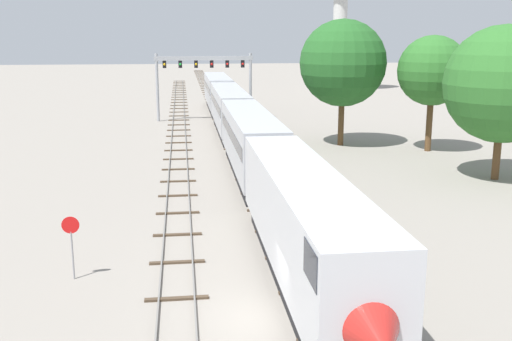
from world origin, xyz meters
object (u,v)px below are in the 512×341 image
at_px(passenger_train, 238,122).
at_px(signal_gantry, 204,71).
at_px(trackside_tree_right, 343,63).
at_px(trackside_tree_mid, 503,84).
at_px(stop_sign, 71,239).
at_px(trackside_tree_left, 433,71).

bearing_deg(passenger_train, signal_gantry, 96.41).
bearing_deg(passenger_train, trackside_tree_right, 7.55).
bearing_deg(trackside_tree_right, trackside_tree_mid, -62.81).
height_order(stop_sign, trackside_tree_right, trackside_tree_right).
height_order(stop_sign, trackside_tree_mid, trackside_tree_mid).
height_order(signal_gantry, trackside_tree_right, trackside_tree_right).
distance_m(signal_gantry, stop_sign, 49.83).
bearing_deg(stop_sign, trackside_tree_left, 44.02).
relative_size(trackside_tree_left, trackside_tree_right, 0.88).
height_order(passenger_train, stop_sign, passenger_train).
height_order(trackside_tree_left, trackside_tree_right, trackside_tree_right).
xyz_separation_m(passenger_train, signal_gantry, (-2.25, 20.03, 3.48)).
bearing_deg(trackside_tree_right, passenger_train, -172.45).
distance_m(signal_gantry, trackside_tree_right, 22.49).
xyz_separation_m(stop_sign, trackside_tree_mid, (27.91, 15.25, 5.15)).
bearing_deg(trackside_tree_mid, trackside_tree_right, 117.19).
distance_m(trackside_tree_left, trackside_tree_right, 8.24).
bearing_deg(signal_gantry, trackside_tree_mid, -59.18).
height_order(passenger_train, trackside_tree_right, trackside_tree_right).
distance_m(passenger_train, trackside_tree_right, 11.51).
distance_m(stop_sign, trackside_tree_mid, 32.22).
relative_size(passenger_train, trackside_tree_mid, 7.12).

